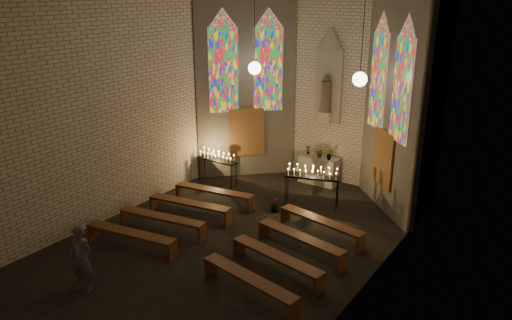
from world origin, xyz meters
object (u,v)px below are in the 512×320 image
(aisle_flower_pot, at_px, (275,205))
(votive_stand_left, at_px, (217,158))
(votive_stand_right, at_px, (312,174))
(visitor, at_px, (81,259))
(altar, at_px, (319,170))

(aisle_flower_pot, height_order, votive_stand_left, votive_stand_left)
(votive_stand_right, xyz_separation_m, visitor, (-2.16, -7.26, -0.29))
(visitor, bearing_deg, aisle_flower_pot, 60.38)
(votive_stand_left, height_order, votive_stand_right, votive_stand_right)
(altar, bearing_deg, votive_stand_right, -68.89)
(votive_stand_left, distance_m, votive_stand_right, 3.76)
(altar, height_order, votive_stand_left, votive_stand_left)
(altar, xyz_separation_m, aisle_flower_pot, (-0.00, -2.99, -0.27))
(altar, distance_m, visitor, 9.31)
(votive_stand_right, distance_m, visitor, 7.58)
(votive_stand_right, relative_size, visitor, 1.09)
(aisle_flower_pot, xyz_separation_m, votive_stand_right, (0.75, 1.06, 0.88))
(votive_stand_left, height_order, visitor, visitor)
(votive_stand_left, bearing_deg, votive_stand_right, 4.20)
(altar, relative_size, aisle_flower_pot, 2.98)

